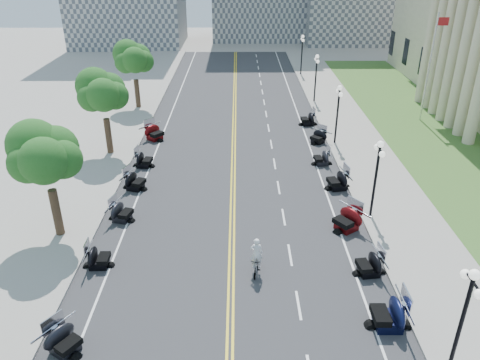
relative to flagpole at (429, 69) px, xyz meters
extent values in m
plane|color=gray|center=(-18.00, -22.00, -5.00)|extent=(160.00, 160.00, 0.00)
cube|color=#333335|center=(-18.00, -12.00, -5.00)|extent=(16.00, 90.00, 0.01)
cube|color=yellow|center=(-18.12, -12.00, -4.99)|extent=(0.12, 90.00, 0.00)
cube|color=yellow|center=(-17.88, -12.00, -4.99)|extent=(0.12, 90.00, 0.00)
cube|color=white|center=(-11.60, -12.00, -4.99)|extent=(0.12, 90.00, 0.00)
cube|color=white|center=(-24.40, -12.00, -4.99)|extent=(0.12, 90.00, 0.00)
cube|color=white|center=(-14.80, -26.00, -4.99)|extent=(0.12, 2.00, 0.00)
cube|color=white|center=(-14.80, -22.00, -4.99)|extent=(0.12, 2.00, 0.00)
cube|color=white|center=(-14.80, -18.00, -4.99)|extent=(0.12, 2.00, 0.00)
cube|color=white|center=(-14.80, -14.00, -4.99)|extent=(0.12, 2.00, 0.00)
cube|color=white|center=(-14.80, -10.00, -4.99)|extent=(0.12, 2.00, 0.00)
cube|color=white|center=(-14.80, -6.00, -4.99)|extent=(0.12, 2.00, 0.00)
cube|color=white|center=(-14.80, -2.00, -4.99)|extent=(0.12, 2.00, 0.00)
cube|color=white|center=(-14.80, 2.00, -4.99)|extent=(0.12, 2.00, 0.00)
cube|color=white|center=(-14.80, 6.00, -4.99)|extent=(0.12, 2.00, 0.00)
cube|color=white|center=(-14.80, 10.00, -4.99)|extent=(0.12, 2.00, 0.00)
cube|color=white|center=(-14.80, 14.00, -4.99)|extent=(0.12, 2.00, 0.00)
cube|color=white|center=(-14.80, 18.00, -4.99)|extent=(0.12, 2.00, 0.00)
cube|color=white|center=(-14.80, 22.00, -4.99)|extent=(0.12, 2.00, 0.00)
cube|color=white|center=(-14.80, 26.00, -4.99)|extent=(0.12, 2.00, 0.00)
cube|color=white|center=(-14.80, 30.00, -4.99)|extent=(0.12, 2.00, 0.00)
cube|color=#9E9991|center=(-7.50, -12.00, -4.92)|extent=(5.00, 90.00, 0.15)
cube|color=#9E9991|center=(-28.50, -12.00, -4.92)|extent=(5.00, 90.00, 0.15)
cube|color=#356023|center=(-0.50, -4.00, -4.95)|extent=(9.00, 60.00, 0.10)
imported|color=#A51414|center=(-16.72, -23.55, -4.49)|extent=(0.72, 1.75, 1.02)
imported|color=white|center=(-16.72, -23.55, -3.10)|extent=(0.64, 0.42, 1.75)
camera|label=1|loc=(-17.63, -43.02, 10.13)|focal=35.00mm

